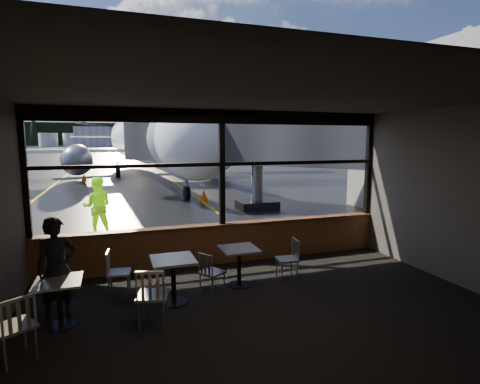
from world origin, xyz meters
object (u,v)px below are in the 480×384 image
chair_mid_w (119,273)px  chair_left_s (14,327)px  jet_bridge (272,147)px  chair_mid_s (153,296)px  passenger (57,269)px  cafe_table_left (60,304)px  ground_crew (97,206)px  cone_nose (204,195)px  cafe_table_mid (174,281)px  cone_wing (84,178)px  airliner (147,107)px  chair_near_e (287,260)px  cafe_table_near (239,267)px  chair_near_w (212,273)px

chair_mid_w → chair_left_s: size_ratio=0.92×
jet_bridge → chair_mid_s: bearing=-124.0°
chair_left_s → passenger: (0.38, 1.12, 0.36)m
cafe_table_left → ground_crew: (0.35, 5.73, 0.51)m
jet_bridge → cone_nose: (-2.01, 3.19, -2.29)m
chair_mid_w → chair_left_s: bearing=-29.2°
ground_crew → cone_nose: bearing=-127.2°
cafe_table_mid → cafe_table_left: cafe_table_mid is taller
jet_bridge → cafe_table_mid: size_ratio=14.60×
passenger → cone_wing: size_ratio=3.19×
chair_mid_w → airliner: bearing=-179.0°
jet_bridge → chair_mid_w: size_ratio=13.85×
chair_near_e → chair_left_s: chair_left_s is taller
chair_near_e → chair_mid_s: chair_mid_s is taller
chair_mid_w → ground_crew: ground_crew is taller
chair_mid_s → chair_left_s: chair_mid_s is taller
cafe_table_left → cone_wing: cafe_table_left is taller
jet_bridge → cafe_table_left: bearing=-131.7°
cafe_table_near → ground_crew: 5.79m
cafe_table_left → chair_mid_w: 1.29m
ground_crew → cone_wing: size_ratio=3.40×
airliner → cafe_table_near: airliner is taller
chair_left_s → cone_wing: chair_left_s is taller
cafe_table_mid → chair_left_s: 2.46m
ground_crew → chair_near_w: bearing=116.1°
airliner → cone_wing: size_ratio=67.50×
chair_near_e → chair_left_s: 4.78m
airliner → chair_near_w: bearing=-96.0°
chair_mid_s → passenger: bearing=167.7°
jet_bridge → passenger: jet_bridge is taller
chair_near_e → chair_left_s: bearing=112.8°
jet_bridge → chair_mid_w: 9.17m
chair_mid_s → chair_mid_w: chair_mid_s is taller
airliner → chair_mid_w: bearing=-100.1°
chair_mid_w → cone_wing: 21.02m
cafe_table_near → chair_mid_s: size_ratio=0.80×
jet_bridge → chair_mid_w: jet_bridge is taller
chair_near_e → cafe_table_left: bearing=103.9°
passenger → cone_nose: 11.57m
cafe_table_left → chair_mid_s: (1.36, -0.42, 0.11)m
cafe_table_near → chair_near_e: bearing=-0.9°
cafe_table_mid → chair_left_s: chair_left_s is taller
cafe_table_left → cone_nose: 11.82m
chair_mid_s → cafe_table_near: bearing=47.0°
chair_mid_w → passenger: (-0.92, -0.63, 0.40)m
chair_near_e → chair_mid_s: bearing=116.1°
airliner → chair_mid_w: (-2.57, -22.63, -4.92)m
cone_wing → cafe_table_left: bearing=-87.1°
airliner → cone_nose: airliner is taller
cafe_table_left → chair_left_s: chair_left_s is taller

